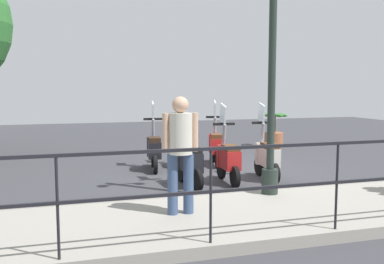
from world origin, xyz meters
The scene contains 12 objects.
ground_plane centered at (0.00, 0.00, 0.00)m, with size 28.00×28.00×0.00m, color #38383D.
promenade_walkway centered at (-3.15, 0.00, 0.07)m, with size 2.20×20.00×0.15m.
fence_railing centered at (-4.20, 0.00, 0.91)m, with size 0.04×16.03×1.07m.
lamp_post_near centered at (-2.40, -0.03, 2.23)m, with size 0.26×0.90×4.66m.
pedestrian_distant centered at (-3.05, 1.63, 1.08)m, with size 0.33×0.49×1.59m.
potted_palm centered at (3.36, -3.10, 0.45)m, with size 1.06×0.66×1.05m.
scooter_near_0 centered at (-0.82, -0.77, 0.48)m, with size 1.23×0.44×1.54m.
scooter_near_1 centered at (-0.89, 0.10, 0.48)m, with size 1.23×0.44×1.54m.
scooter_near_2 centered at (-0.92, 0.89, 0.48)m, with size 1.23×0.44×1.54m.
scooter_far_0 centered at (1.00, -0.33, 0.48)m, with size 1.21×0.52×1.54m.
scooter_far_1 centered at (0.97, 0.43, 0.48)m, with size 1.23×0.44×1.54m.
scooter_far_2 centered at (0.80, 1.21, 0.48)m, with size 1.23×0.45×1.54m.
Camera 1 is at (-8.52, 3.10, 1.87)m, focal length 40.00 mm.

